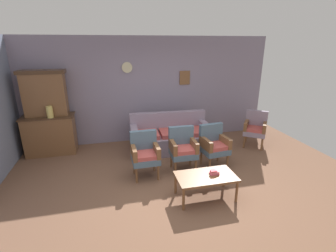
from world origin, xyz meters
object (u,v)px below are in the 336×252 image
object	(u,v)px
vase_on_cabinet	(50,112)
floor_vase_by_wall	(254,126)
floral_couch	(170,137)
armchair_row_middle	(145,152)
armchair_by_doorway	(183,147)
book_stack_on_table	(214,172)
armchair_near_cabinet	(214,144)
side_cabinet	(51,135)
coffee_table	(206,178)
wingback_chair_by_fireplace	(255,127)

from	to	relation	value
vase_on_cabinet	floor_vase_by_wall	size ratio (longest dim) A/B	0.48
floral_couch	armchair_row_middle	size ratio (longest dim) A/B	2.15
vase_on_cabinet	armchair_by_doorway	distance (m)	3.08
armchair_row_middle	book_stack_on_table	xyz separation A→B (m)	(1.03, -0.97, -0.04)
vase_on_cabinet	armchair_near_cabinet	distance (m)	3.70
armchair_by_doorway	vase_on_cabinet	bearing A→B (deg)	153.55
side_cabinet	coffee_table	size ratio (longest dim) A/B	1.16
armchair_row_middle	coffee_table	distance (m)	1.32
wingback_chair_by_fireplace	armchair_row_middle	bearing A→B (deg)	-164.11
wingback_chair_by_fireplace	book_stack_on_table	bearing A→B (deg)	-136.60
coffee_table	floor_vase_by_wall	world-z (taller)	floor_vase_by_wall
armchair_by_doorway	floor_vase_by_wall	bearing A→B (deg)	29.18
wingback_chair_by_fireplace	coffee_table	world-z (taller)	wingback_chair_by_fireplace
wingback_chair_by_fireplace	book_stack_on_table	xyz separation A→B (m)	(-1.91, -1.81, -0.04)
side_cabinet	armchair_near_cabinet	bearing A→B (deg)	-23.37
vase_on_cabinet	floor_vase_by_wall	world-z (taller)	vase_on_cabinet
floor_vase_by_wall	armchair_row_middle	bearing A→B (deg)	-155.88
floor_vase_by_wall	armchair_by_doorway	bearing A→B (deg)	-150.82
book_stack_on_table	floral_couch	bearing A→B (deg)	96.91
coffee_table	armchair_row_middle	bearing A→B (deg)	131.99
armchair_near_cabinet	vase_on_cabinet	bearing A→B (deg)	158.48
floral_couch	book_stack_on_table	world-z (taller)	floral_couch
floral_couch	armchair_by_doorway	size ratio (longest dim) A/B	2.15
side_cabinet	book_stack_on_table	size ratio (longest dim) A/B	7.55
vase_on_cabinet	wingback_chair_by_fireplace	xyz separation A→B (m)	(4.86, -0.59, -0.56)
armchair_by_doorway	floor_vase_by_wall	world-z (taller)	armchair_by_doorway
floral_couch	armchair_by_doorway	xyz separation A→B (m)	(0.01, -1.03, 0.17)
wingback_chair_by_fireplace	vase_on_cabinet	bearing A→B (deg)	173.14
armchair_by_doorway	floor_vase_by_wall	xyz separation A→B (m)	(2.54, 1.42, -0.22)
wingback_chair_by_fireplace	floor_vase_by_wall	distance (m)	0.80
armchair_by_doorway	armchair_near_cabinet	size ratio (longest dim) A/B	1.00
book_stack_on_table	coffee_table	bearing A→B (deg)	-176.89
side_cabinet	armchair_near_cabinet	size ratio (longest dim) A/B	1.28
armchair_near_cabinet	coffee_table	distance (m)	1.23
book_stack_on_table	floor_vase_by_wall	distance (m)	3.38
wingback_chair_by_fireplace	floor_vase_by_wall	size ratio (longest dim) A/B	1.63
vase_on_cabinet	armchair_row_middle	xyz separation A→B (m)	(1.92, -1.42, -0.56)
floral_couch	floor_vase_by_wall	size ratio (longest dim) A/B	3.49
armchair_row_middle	floral_couch	bearing A→B (deg)	54.66
floral_couch	coffee_table	size ratio (longest dim) A/B	1.94
side_cabinet	book_stack_on_table	bearing A→B (deg)	-40.08
side_cabinet	vase_on_cabinet	distance (m)	0.63
vase_on_cabinet	armchair_row_middle	size ratio (longest dim) A/B	0.29
coffee_table	floor_vase_by_wall	distance (m)	3.49
book_stack_on_table	side_cabinet	bearing A→B (deg)	139.92
side_cabinet	coffee_table	distance (m)	3.87
side_cabinet	armchair_row_middle	bearing A→B (deg)	-38.33
armchair_row_middle	floor_vase_by_wall	bearing A→B (deg)	24.12
armchair_near_cabinet	coffee_table	world-z (taller)	armchair_near_cabinet
armchair_by_doorway	armchair_near_cabinet	bearing A→B (deg)	0.70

